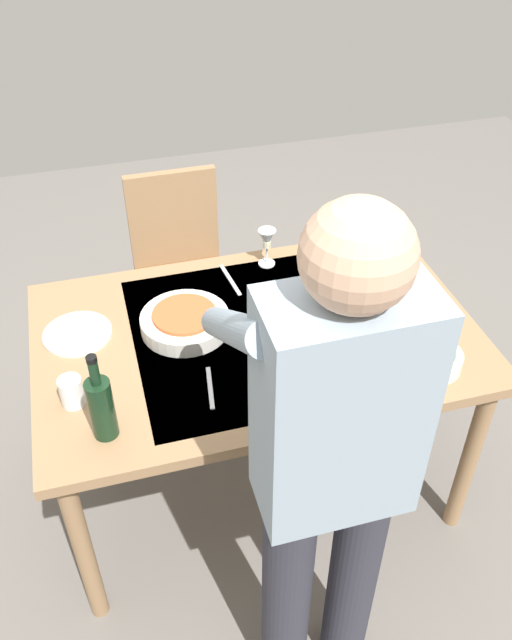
{
  "coord_description": "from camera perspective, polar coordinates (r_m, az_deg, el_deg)",
  "views": [
    {
      "loc": [
        0.46,
        1.67,
        2.25
      ],
      "look_at": [
        0.0,
        0.0,
        0.83
      ],
      "focal_mm": 37.82,
      "sensor_mm": 36.0,
      "label": 1
    }
  ],
  "objects": [
    {
      "name": "water_cup_far_left",
      "position": [
        2.25,
        11.24,
        -0.94
      ],
      "size": [
        0.08,
        0.08,
        0.09
      ],
      "primitive_type": "cylinder",
      "color": "silver",
      "rests_on": "dining_table"
    },
    {
      "name": "serving_bowl_pasta",
      "position": [
        2.28,
        -6.03,
        -0.08
      ],
      "size": [
        0.3,
        0.3,
        0.07
      ],
      "color": "silver",
      "rests_on": "dining_table"
    },
    {
      "name": "chair_near",
      "position": [
        3.08,
        -6.47,
        5.05
      ],
      "size": [
        0.4,
        0.4,
        0.91
      ],
      "color": "brown",
      "rests_on": "ground_plane"
    },
    {
      "name": "side_bowl_salad",
      "position": [
        2.2,
        14.8,
        -3.16
      ],
      "size": [
        0.18,
        0.18,
        0.07
      ],
      "color": "silver",
      "rests_on": "dining_table"
    },
    {
      "name": "wine_bottle",
      "position": [
        1.92,
        -12.96,
        -7.14
      ],
      "size": [
        0.07,
        0.07,
        0.3
      ],
      "color": "black",
      "rests_on": "dining_table"
    },
    {
      "name": "dinner_plate_near",
      "position": [
        2.33,
        -14.87,
        -1.13
      ],
      "size": [
        0.23,
        0.23,
        0.01
      ],
      "primitive_type": "cylinder",
      "color": "silver",
      "rests_on": "dining_table"
    },
    {
      "name": "ground_plane",
      "position": [
        2.84,
        0.0,
        -13.03
      ],
      "size": [
        6.0,
        6.0,
        0.0
      ],
      "primitive_type": "plane",
      "color": "#66605B"
    },
    {
      "name": "table_fork",
      "position": [
        2.08,
        -3.9,
        -5.74
      ],
      "size": [
        0.04,
        0.18,
        0.0
      ],
      "primitive_type": "cube",
      "rotation": [
        0.0,
        0.0,
        -0.14
      ],
      "color": "silver",
      "rests_on": "dining_table"
    },
    {
      "name": "dining_table",
      "position": [
        2.33,
        0.0,
        -2.46
      ],
      "size": [
        1.48,
        0.95,
        0.78
      ],
      "color": "#93704C",
      "rests_on": "ground_plane"
    },
    {
      "name": "table_knife",
      "position": [
        2.51,
        -2.19,
        3.41
      ],
      "size": [
        0.04,
        0.2,
        0.0
      ],
      "primitive_type": "cube",
      "rotation": [
        0.0,
        0.0,
        0.11
      ],
      "color": "silver",
      "rests_on": "dining_table"
    },
    {
      "name": "wine_glass_right",
      "position": [
        1.97,
        4.61,
        -4.73
      ],
      "size": [
        0.07,
        0.07,
        0.15
      ],
      "color": "white",
      "rests_on": "dining_table"
    },
    {
      "name": "water_cup_near_right",
      "position": [
        2.64,
        10.35,
        6.19
      ],
      "size": [
        0.07,
        0.07,
        0.11
      ],
      "primitive_type": "cylinder",
      "color": "silver",
      "rests_on": "dining_table"
    },
    {
      "name": "person_server",
      "position": [
        1.65,
        6.3,
        -12.21
      ],
      "size": [
        0.42,
        0.61,
        1.69
      ],
      "color": "#2D2D38",
      "rests_on": "ground_plane"
    },
    {
      "name": "dinner_plate_far",
      "position": [
        2.34,
        6.89,
        0.2
      ],
      "size": [
        0.23,
        0.23,
        0.01
      ],
      "primitive_type": "cylinder",
      "color": "silver",
      "rests_on": "dining_table"
    },
    {
      "name": "water_cup_near_left",
      "position": [
        2.07,
        -15.35,
        -5.88
      ],
      "size": [
        0.07,
        0.07,
        0.1
      ],
      "primitive_type": "cylinder",
      "color": "silver",
      "rests_on": "dining_table"
    },
    {
      "name": "wine_glass_left",
      "position": [
        2.53,
        0.93,
        6.7
      ],
      "size": [
        0.07,
        0.07,
        0.15
      ],
      "color": "white",
      "rests_on": "dining_table"
    }
  ]
}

